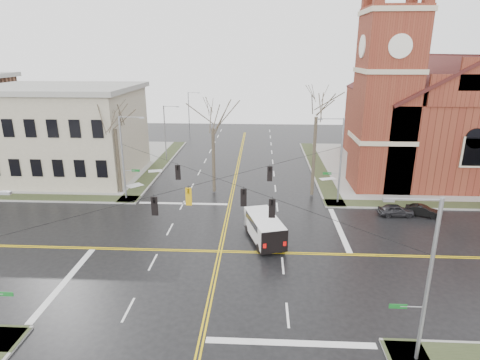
{
  "coord_description": "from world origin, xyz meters",
  "views": [
    {
      "loc": [
        3.16,
        -29.1,
        15.53
      ],
      "look_at": [
        1.32,
        6.0,
        4.2
      ],
      "focal_mm": 30.0,
      "sensor_mm": 36.0,
      "label": 1
    }
  ],
  "objects_px": {
    "parked_car_b": "(423,211)",
    "tree_nw_far": "(115,125)",
    "signal_pole_nw": "(124,156)",
    "tree_ne": "(317,112)",
    "church": "(426,108)",
    "signal_pole_se": "(425,278)",
    "streetlight_north_b": "(190,111)",
    "tree_nw_near": "(213,124)",
    "parked_car_a": "(396,210)",
    "signal_pole_ne": "(339,158)",
    "streetlight_north_a": "(166,131)",
    "cargo_van": "(264,226)"
  },
  "relations": [
    {
      "from": "church",
      "to": "parked_car_a",
      "type": "height_order",
      "value": "church"
    },
    {
      "from": "signal_pole_se",
      "to": "tree_ne",
      "type": "relative_size",
      "value": 0.69
    },
    {
      "from": "tree_nw_far",
      "to": "parked_car_a",
      "type": "bearing_deg",
      "value": -9.91
    },
    {
      "from": "streetlight_north_a",
      "to": "cargo_van",
      "type": "xyz_separation_m",
      "value": [
        14.18,
        -25.71,
        -3.18
      ]
    },
    {
      "from": "streetlight_north_b",
      "to": "tree_ne",
      "type": "distance_m",
      "value": 39.83
    },
    {
      "from": "signal_pole_se",
      "to": "parked_car_a",
      "type": "height_order",
      "value": "signal_pole_se"
    },
    {
      "from": "streetlight_north_b",
      "to": "tree_ne",
      "type": "height_order",
      "value": "tree_ne"
    },
    {
      "from": "cargo_van",
      "to": "tree_nw_near",
      "type": "height_order",
      "value": "tree_nw_near"
    },
    {
      "from": "signal_pole_se",
      "to": "tree_ne",
      "type": "xyz_separation_m",
      "value": [
        -2.3,
        25.23,
        4.5
      ]
    },
    {
      "from": "parked_car_b",
      "to": "tree_nw_far",
      "type": "bearing_deg",
      "value": 103.15
    },
    {
      "from": "signal_pole_ne",
      "to": "streetlight_north_b",
      "type": "xyz_separation_m",
      "value": [
        -21.97,
        36.5,
        -0.48
      ]
    },
    {
      "from": "signal_pole_ne",
      "to": "parked_car_a",
      "type": "bearing_deg",
      "value": -31.07
    },
    {
      "from": "parked_car_b",
      "to": "tree_ne",
      "type": "relative_size",
      "value": 0.25
    },
    {
      "from": "tree_ne",
      "to": "streetlight_north_a",
      "type": "bearing_deg",
      "value": 144.04
    },
    {
      "from": "church",
      "to": "tree_nw_near",
      "type": "bearing_deg",
      "value": -158.46
    },
    {
      "from": "signal_pole_se",
      "to": "tree_ne",
      "type": "distance_m",
      "value": 25.73
    },
    {
      "from": "cargo_van",
      "to": "parked_car_b",
      "type": "distance_m",
      "value": 16.87
    },
    {
      "from": "streetlight_north_a",
      "to": "tree_ne",
      "type": "xyz_separation_m",
      "value": [
        19.67,
        -14.27,
        4.98
      ]
    },
    {
      "from": "church",
      "to": "tree_nw_far",
      "type": "bearing_deg",
      "value": -163.17
    },
    {
      "from": "signal_pole_se",
      "to": "signal_pole_ne",
      "type": "bearing_deg",
      "value": 90.0
    },
    {
      "from": "signal_pole_ne",
      "to": "parked_car_a",
      "type": "height_order",
      "value": "signal_pole_ne"
    },
    {
      "from": "tree_nw_far",
      "to": "signal_pole_nw",
      "type": "bearing_deg",
      "value": -53.99
    },
    {
      "from": "tree_ne",
      "to": "signal_pole_nw",
      "type": "bearing_deg",
      "value": -173.75
    },
    {
      "from": "church",
      "to": "tree_nw_far",
      "type": "relative_size",
      "value": 2.52
    },
    {
      "from": "signal_pole_nw",
      "to": "cargo_van",
      "type": "relative_size",
      "value": 1.48
    },
    {
      "from": "signal_pole_nw",
      "to": "tree_ne",
      "type": "bearing_deg",
      "value": 6.25
    },
    {
      "from": "signal_pole_ne",
      "to": "tree_nw_far",
      "type": "height_order",
      "value": "tree_nw_far"
    },
    {
      "from": "parked_car_a",
      "to": "tree_ne",
      "type": "relative_size",
      "value": 0.26
    },
    {
      "from": "signal_pole_nw",
      "to": "parked_car_b",
      "type": "height_order",
      "value": "signal_pole_nw"
    },
    {
      "from": "church",
      "to": "parked_car_b",
      "type": "relative_size",
      "value": 8.43
    },
    {
      "from": "signal_pole_nw",
      "to": "streetlight_north_a",
      "type": "distance_m",
      "value": 16.52
    },
    {
      "from": "streetlight_north_b",
      "to": "parked_car_a",
      "type": "relative_size",
      "value": 2.32
    },
    {
      "from": "parked_car_a",
      "to": "tree_nw_far",
      "type": "xyz_separation_m",
      "value": [
        -29.34,
        5.13,
        7.31
      ]
    },
    {
      "from": "streetlight_north_b",
      "to": "parked_car_b",
      "type": "distance_m",
      "value": 49.76
    },
    {
      "from": "church",
      "to": "parked_car_b",
      "type": "xyz_separation_m",
      "value": [
        -5.53,
        -16.38,
        -7.9
      ]
    },
    {
      "from": "church",
      "to": "tree_nw_far",
      "type": "xyz_separation_m",
      "value": [
        -37.49,
        -11.35,
        -0.53
      ]
    },
    {
      "from": "tree_nw_far",
      "to": "tree_ne",
      "type": "height_order",
      "value": "tree_ne"
    },
    {
      "from": "parked_car_a",
      "to": "streetlight_north_b",
      "type": "bearing_deg",
      "value": 33.47
    },
    {
      "from": "church",
      "to": "signal_pole_ne",
      "type": "height_order",
      "value": "church"
    },
    {
      "from": "cargo_van",
      "to": "parked_car_b",
      "type": "xyz_separation_m",
      "value": [
        15.7,
        6.12,
        -0.75
      ]
    },
    {
      "from": "cargo_van",
      "to": "signal_pole_se",
      "type": "bearing_deg",
      "value": -76.86
    },
    {
      "from": "streetlight_north_b",
      "to": "parked_car_b",
      "type": "xyz_separation_m",
      "value": [
        29.89,
        -39.59,
        -3.93
      ]
    },
    {
      "from": "signal_pole_nw",
      "to": "parked_car_b",
      "type": "relative_size",
      "value": 2.76
    },
    {
      "from": "church",
      "to": "tree_nw_near",
      "type": "distance_m",
      "value": 28.87
    },
    {
      "from": "streetlight_north_a",
      "to": "signal_pole_nw",
      "type": "bearing_deg",
      "value": -92.32
    },
    {
      "from": "tree_ne",
      "to": "cargo_van",
      "type": "bearing_deg",
      "value": -115.63
    },
    {
      "from": "tree_ne",
      "to": "church",
      "type": "bearing_deg",
      "value": 35.07
    },
    {
      "from": "church",
      "to": "signal_pole_se",
      "type": "relative_size",
      "value": 3.06
    },
    {
      "from": "tree_nw_near",
      "to": "tree_ne",
      "type": "xyz_separation_m",
      "value": [
        11.11,
        -0.46,
        1.52
      ]
    },
    {
      "from": "streetlight_north_b",
      "to": "tree_nw_near",
      "type": "height_order",
      "value": "tree_nw_near"
    }
  ]
}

